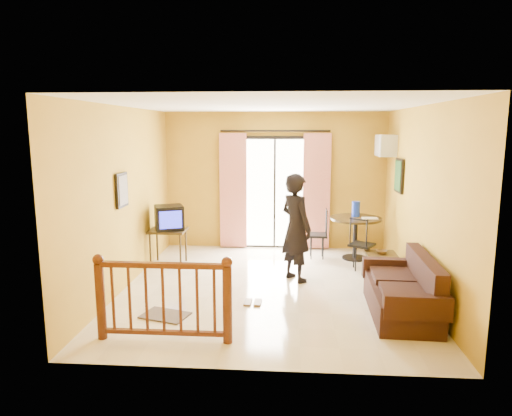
# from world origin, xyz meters

# --- Properties ---
(ground) EXTENTS (5.00, 5.00, 0.00)m
(ground) POSITION_xyz_m (0.00, 0.00, 0.00)
(ground) COLOR beige
(ground) RESTS_ON ground
(room_shell) EXTENTS (5.00, 5.00, 5.00)m
(room_shell) POSITION_xyz_m (0.00, 0.00, 1.70)
(room_shell) COLOR white
(room_shell) RESTS_ON ground
(balcony_door) EXTENTS (2.25, 0.14, 2.46)m
(balcony_door) POSITION_xyz_m (0.00, 2.43, 1.19)
(balcony_door) COLOR black
(balcony_door) RESTS_ON ground
(tv_table) EXTENTS (0.66, 0.55, 0.65)m
(tv_table) POSITION_xyz_m (-1.90, 1.13, 0.58)
(tv_table) COLOR black
(tv_table) RESTS_ON ground
(television) EXTENTS (0.61, 0.59, 0.44)m
(television) POSITION_xyz_m (-1.87, 1.13, 0.87)
(television) COLOR black
(television) RESTS_ON tv_table
(picture_left) EXTENTS (0.05, 0.42, 0.52)m
(picture_left) POSITION_xyz_m (-2.22, -0.20, 1.55)
(picture_left) COLOR black
(picture_left) RESTS_ON room_shell
(dining_table) EXTENTS (0.97, 0.97, 0.80)m
(dining_table) POSITION_xyz_m (1.56, 1.74, 0.64)
(dining_table) COLOR black
(dining_table) RESTS_ON ground
(water_jug) EXTENTS (0.16, 0.16, 0.29)m
(water_jug) POSITION_xyz_m (1.57, 1.86, 0.95)
(water_jug) COLOR #142EBF
(water_jug) RESTS_ON dining_table
(serving_tray) EXTENTS (0.29, 0.19, 0.02)m
(serving_tray) POSITION_xyz_m (1.81, 1.64, 0.81)
(serving_tray) COLOR beige
(serving_tray) RESTS_ON dining_table
(dining_chairs) EXTENTS (1.22, 1.18, 0.95)m
(dining_chairs) POSITION_xyz_m (1.21, 1.40, 0.00)
(dining_chairs) COLOR black
(dining_chairs) RESTS_ON ground
(air_conditioner) EXTENTS (0.31, 0.60, 0.40)m
(air_conditioner) POSITION_xyz_m (2.09, 1.95, 2.15)
(air_conditioner) COLOR silver
(air_conditioner) RESTS_ON room_shell
(botanical_print) EXTENTS (0.05, 0.50, 0.60)m
(botanical_print) POSITION_xyz_m (2.22, 1.30, 1.65)
(botanical_print) COLOR black
(botanical_print) RESTS_ON room_shell
(coffee_table) EXTENTS (0.50, 0.90, 0.40)m
(coffee_table) POSITION_xyz_m (1.85, 0.48, 0.27)
(coffee_table) COLOR black
(coffee_table) RESTS_ON ground
(bowl) EXTENTS (0.24, 0.24, 0.06)m
(bowl) POSITION_xyz_m (1.85, 0.67, 0.43)
(bowl) COLOR #543B1C
(bowl) RESTS_ON coffee_table
(sofa) EXTENTS (0.84, 1.70, 0.80)m
(sofa) POSITION_xyz_m (1.85, -0.92, 0.30)
(sofa) COLOR black
(sofa) RESTS_ON ground
(standing_person) EXTENTS (0.73, 0.76, 1.76)m
(standing_person) POSITION_xyz_m (0.41, 0.41, 0.88)
(standing_person) COLOR black
(standing_person) RESTS_ON ground
(stair_balustrade) EXTENTS (1.63, 0.13, 1.04)m
(stair_balustrade) POSITION_xyz_m (-1.15, -1.90, 0.56)
(stair_balustrade) COLOR #471E0F
(stair_balustrade) RESTS_ON ground
(doormat) EXTENTS (0.69, 0.56, 0.02)m
(doormat) POSITION_xyz_m (-1.33, -1.20, 0.01)
(doormat) COLOR #524741
(doormat) RESTS_ON ground
(sandals) EXTENTS (0.25, 0.25, 0.03)m
(sandals) POSITION_xyz_m (-0.20, -0.68, 0.01)
(sandals) COLOR #543B1C
(sandals) RESTS_ON ground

